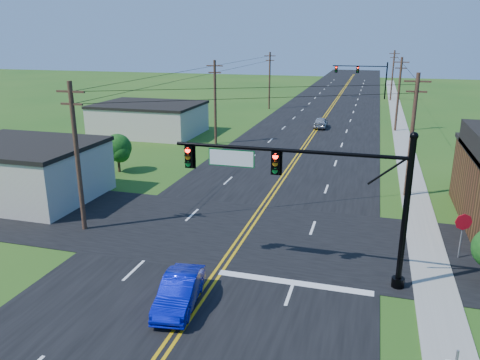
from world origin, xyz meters
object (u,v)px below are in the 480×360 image
(signal_mast_main, at_px, (308,184))
(blue_car, at_px, (179,292))
(stop_sign, at_px, (463,227))
(signal_mast_far, at_px, (362,74))

(signal_mast_main, bearing_deg, blue_car, -137.95)
(signal_mast_main, xyz_separation_m, stop_sign, (7.70, 4.08, -2.91))
(signal_mast_main, distance_m, stop_sign, 9.19)
(signal_mast_main, height_order, signal_mast_far, same)
(signal_mast_far, bearing_deg, stop_sign, -83.62)
(stop_sign, bearing_deg, blue_car, -160.58)
(signal_mast_far, xyz_separation_m, stop_sign, (7.60, -67.92, -2.71))
(signal_mast_far, distance_m, blue_car, 76.60)
(signal_mast_main, distance_m, blue_car, 7.65)
(signal_mast_main, relative_size, stop_sign, 4.43)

